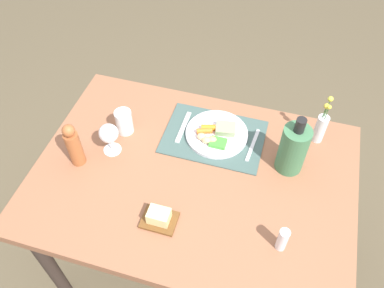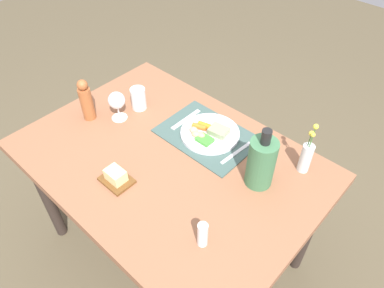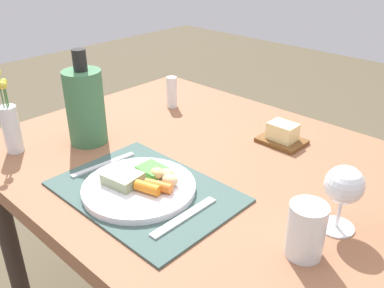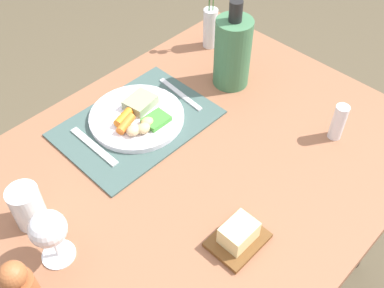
# 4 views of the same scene
# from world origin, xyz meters

# --- Properties ---
(dining_table) EXTENTS (1.29, 0.92, 0.75)m
(dining_table) POSITION_xyz_m (0.00, 0.00, 0.67)
(dining_table) COLOR #905B3F
(dining_table) RESTS_ON ground_plane
(placemat) EXTENTS (0.43, 0.31, 0.01)m
(placemat) POSITION_xyz_m (-0.03, -0.22, 0.75)
(placemat) COLOR #3E5751
(placemat) RESTS_ON dining_table
(dinner_plate) EXTENTS (0.27, 0.27, 0.04)m
(dinner_plate) POSITION_xyz_m (-0.04, -0.22, 0.77)
(dinner_plate) COLOR white
(dinner_plate) RESTS_ON placemat
(fork) EXTENTS (0.03, 0.19, 0.00)m
(fork) POSITION_xyz_m (-0.20, -0.22, 0.75)
(fork) COLOR silver
(fork) RESTS_ON placemat
(knife) EXTENTS (0.02, 0.19, 0.00)m
(knife) POSITION_xyz_m (0.11, -0.23, 0.75)
(knife) COLOR silver
(knife) RESTS_ON placemat
(flower_vase) EXTENTS (0.05, 0.05, 0.24)m
(flower_vase) POSITION_xyz_m (-0.46, -0.33, 0.83)
(flower_vase) COLOR silver
(flower_vase) RESTS_ON dining_table
(cooler_bottle) EXTENTS (0.11, 0.11, 0.28)m
(cooler_bottle) POSITION_xyz_m (-0.36, -0.15, 0.86)
(cooler_bottle) COLOR #3F734A
(cooler_bottle) RESTS_ON dining_table
(salt_shaker) EXTENTS (0.04, 0.04, 0.11)m
(salt_shaker) POSITION_xyz_m (-0.38, 0.21, 0.80)
(salt_shaker) COLOR white
(salt_shaker) RESTS_ON dining_table
(water_tumbler) EXTENTS (0.07, 0.07, 0.11)m
(water_tumbler) POSITION_xyz_m (0.35, -0.15, 0.79)
(water_tumbler) COLOR silver
(water_tumbler) RESTS_ON dining_table
(butter_dish) EXTENTS (0.13, 0.10, 0.06)m
(butter_dish) POSITION_xyz_m (0.06, 0.23, 0.77)
(butter_dish) COLOR brown
(butter_dish) RESTS_ON dining_table
(wine_glass) EXTENTS (0.08, 0.08, 0.15)m
(wine_glass) POSITION_xyz_m (0.36, -0.03, 0.85)
(wine_glass) COLOR white
(wine_glass) RESTS_ON dining_table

